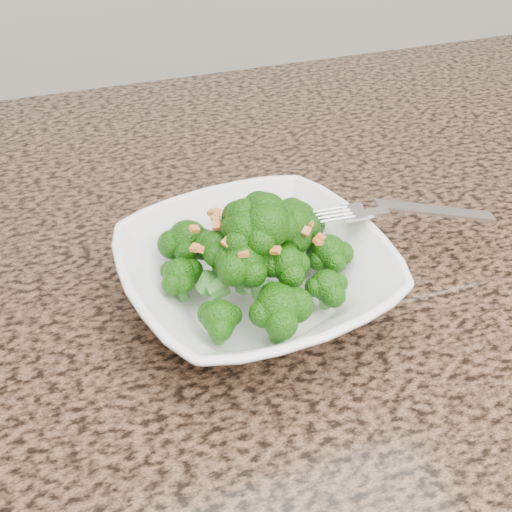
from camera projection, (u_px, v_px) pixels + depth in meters
name	position (u px, v px, depth m)	size (l,w,h in m)	color
granite_counter	(320.00, 302.00, 0.59)	(1.64, 1.04, 0.03)	brown
bowl	(256.00, 276.00, 0.55)	(0.23, 0.23, 0.06)	white
broccoli_pile	(256.00, 218.00, 0.52)	(0.20, 0.20, 0.07)	#1B5B0A
garlic_topping	(256.00, 180.00, 0.50)	(0.12, 0.12, 0.01)	orange
fork	(380.00, 212.00, 0.57)	(0.20, 0.03, 0.01)	silver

